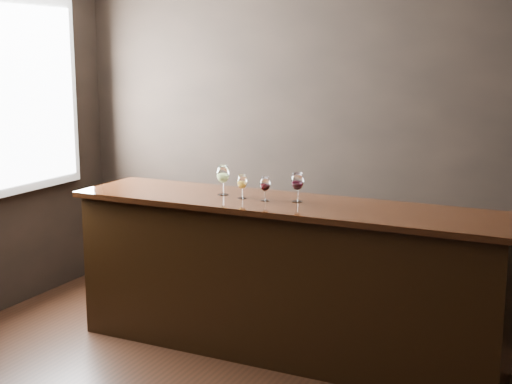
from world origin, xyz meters
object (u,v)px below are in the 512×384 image
at_px(back_bar_shelf, 395,271).
at_px(glass_amber, 242,182).
at_px(glass_white, 223,175).
at_px(glass_red_a, 265,185).
at_px(bar_counter, 285,281).
at_px(glass_red_b, 297,182).

bearing_deg(back_bar_shelf, glass_amber, -132.45).
distance_m(glass_white, glass_amber, 0.19).
bearing_deg(glass_red_a, glass_white, 170.22).
distance_m(bar_counter, glass_white, 0.87).
relative_size(bar_counter, glass_red_b, 14.81).
bearing_deg(glass_amber, glass_white, 164.04).
height_order(back_bar_shelf, glass_red_b, glass_red_b).
height_order(glass_red_a, glass_red_b, glass_red_b).
relative_size(glass_amber, glass_red_b, 0.83).
bearing_deg(glass_red_b, glass_red_a, -163.11).
distance_m(back_bar_shelf, glass_white, 1.61).
xyz_separation_m(glass_red_a, glass_red_b, (0.21, 0.06, 0.02)).
bearing_deg(back_bar_shelf, glass_white, -139.37).
height_order(glass_white, glass_red_a, glass_white).
bearing_deg(glass_red_a, bar_counter, 10.31).
height_order(back_bar_shelf, glass_amber, glass_amber).
distance_m(bar_counter, glass_red_b, 0.71).
xyz_separation_m(back_bar_shelf, glass_amber, (-0.87, -0.95, 0.80)).
xyz_separation_m(glass_white, glass_red_b, (0.57, 0.00, -0.01)).
bearing_deg(bar_counter, back_bar_shelf, 60.60).
relative_size(bar_counter, back_bar_shelf, 1.33).
xyz_separation_m(glass_amber, glass_red_a, (0.18, -0.01, 0.00)).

